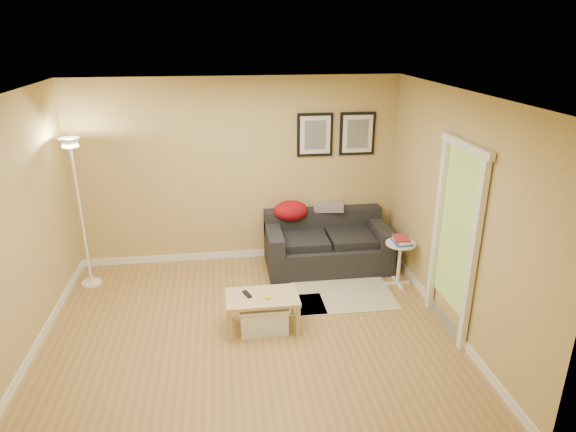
{
  "coord_description": "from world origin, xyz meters",
  "views": [
    {
      "loc": [
        -0.22,
        -4.74,
        3.18
      ],
      "look_at": [
        0.55,
        0.85,
        1.05
      ],
      "focal_mm": 31.13,
      "sensor_mm": 36.0,
      "label": 1
    }
  ],
  "objects_px": {
    "coffee_table": "(263,312)",
    "sofa": "(327,242)",
    "storage_bin": "(264,316)",
    "book_stack": "(402,240)",
    "floor_lamp": "(82,218)",
    "side_table": "(399,264)"
  },
  "relations": [
    {
      "from": "storage_bin",
      "to": "side_table",
      "type": "relative_size",
      "value": 0.91
    },
    {
      "from": "sofa",
      "to": "book_stack",
      "type": "bearing_deg",
      "value": -38.61
    },
    {
      "from": "coffee_table",
      "to": "side_table",
      "type": "bearing_deg",
      "value": 26.25
    },
    {
      "from": "storage_bin",
      "to": "book_stack",
      "type": "distance_m",
      "value": 2.08
    },
    {
      "from": "storage_bin",
      "to": "floor_lamp",
      "type": "relative_size",
      "value": 0.27
    },
    {
      "from": "sofa",
      "to": "storage_bin",
      "type": "xyz_separation_m",
      "value": [
        -1.03,
        -1.46,
        -0.21
      ]
    },
    {
      "from": "coffee_table",
      "to": "floor_lamp",
      "type": "bearing_deg",
      "value": 151.92
    },
    {
      "from": "storage_bin",
      "to": "side_table",
      "type": "distance_m",
      "value": 2.03
    },
    {
      "from": "coffee_table",
      "to": "storage_bin",
      "type": "height_order",
      "value": "coffee_table"
    },
    {
      "from": "sofa",
      "to": "book_stack",
      "type": "height_order",
      "value": "sofa"
    },
    {
      "from": "side_table",
      "to": "book_stack",
      "type": "relative_size",
      "value": 2.22
    },
    {
      "from": "side_table",
      "to": "book_stack",
      "type": "bearing_deg",
      "value": -72.36
    },
    {
      "from": "side_table",
      "to": "sofa",
      "type": "bearing_deg",
      "value": 141.74
    },
    {
      "from": "coffee_table",
      "to": "sofa",
      "type": "bearing_deg",
      "value": 57.45
    },
    {
      "from": "sofa",
      "to": "coffee_table",
      "type": "bearing_deg",
      "value": -126.06
    },
    {
      "from": "storage_bin",
      "to": "coffee_table",
      "type": "bearing_deg",
      "value": 101.94
    },
    {
      "from": "side_table",
      "to": "book_stack",
      "type": "height_order",
      "value": "book_stack"
    },
    {
      "from": "sofa",
      "to": "book_stack",
      "type": "relative_size",
      "value": 6.35
    },
    {
      "from": "book_stack",
      "to": "storage_bin",
      "type": "bearing_deg",
      "value": -161.78
    },
    {
      "from": "sofa",
      "to": "side_table",
      "type": "xyz_separation_m",
      "value": [
        0.82,
        -0.65,
        -0.08
      ]
    },
    {
      "from": "coffee_table",
      "to": "storage_bin",
      "type": "bearing_deg",
      "value": -74.55
    },
    {
      "from": "sofa",
      "to": "storage_bin",
      "type": "distance_m",
      "value": 1.8
    }
  ]
}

